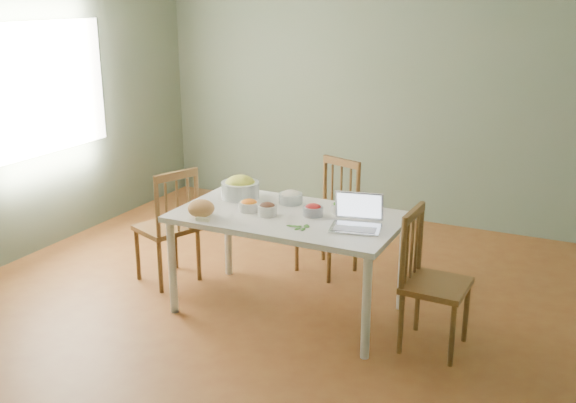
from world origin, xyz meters
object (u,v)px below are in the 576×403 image
at_px(dining_table, 288,263).
at_px(chair_far, 327,218).
at_px(bowl_squash, 240,187).
at_px(chair_left, 166,225).
at_px(bread_boule, 201,208).
at_px(chair_right, 437,282).
at_px(laptop, 356,213).

relative_size(dining_table, chair_far, 1.69).
bearing_deg(bowl_squash, chair_left, -167.47).
bearing_deg(bowl_squash, bread_boule, -92.23).
relative_size(chair_left, bread_boule, 5.05).
distance_m(chair_right, laptop, 0.71).
bearing_deg(bread_boule, laptop, 11.93).
bearing_deg(chair_right, dining_table, 88.64).
xyz_separation_m(chair_right, bowl_squash, (-1.67, 0.28, 0.38)).
height_order(chair_far, chair_right, chair_far).
height_order(dining_table, bowl_squash, bowl_squash).
bearing_deg(bread_boule, bowl_squash, 87.77).
relative_size(dining_table, chair_left, 1.68).
height_order(chair_right, laptop, laptop).
bearing_deg(chair_right, bread_boule, 100.59).
distance_m(dining_table, chair_left, 1.17).
bearing_deg(chair_left, dining_table, 108.26).
xyz_separation_m(chair_right, laptop, (-0.58, -0.02, 0.41)).
distance_m(chair_left, bowl_squash, 0.75).
distance_m(dining_table, bread_boule, 0.78).
bearing_deg(bowl_squash, chair_right, -9.52).
height_order(chair_right, bread_boule, chair_right).
distance_m(chair_left, chair_right, 2.31).
height_order(dining_table, laptop, laptop).
xyz_separation_m(chair_far, bowl_squash, (-0.49, -0.62, 0.37)).
xyz_separation_m(chair_far, laptop, (0.60, -0.92, 0.40)).
bearing_deg(chair_far, chair_left, -127.65).
height_order(chair_right, bowl_squash, chair_right).
xyz_separation_m(dining_table, chair_right, (1.14, -0.07, 0.10)).
xyz_separation_m(chair_right, bread_boule, (-1.69, -0.26, 0.36)).
bearing_deg(dining_table, laptop, -8.93).
xyz_separation_m(dining_table, bread_boule, (-0.55, -0.32, 0.45)).
height_order(chair_left, bowl_squash, chair_left).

